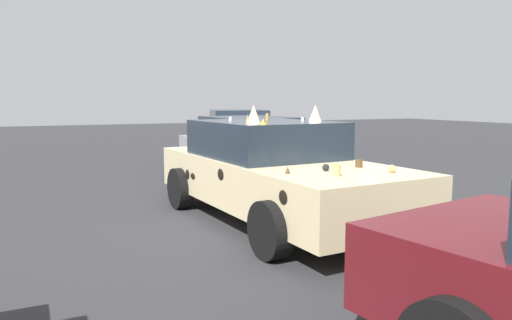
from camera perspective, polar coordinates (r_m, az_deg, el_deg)
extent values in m
plane|color=#2D2D30|center=(6.94, 2.27, -7.27)|extent=(60.00, 60.00, 0.00)
cube|color=beige|center=(6.81, 2.29, -2.43)|extent=(4.68, 2.11, 0.63)
cube|color=#1E2833|center=(7.00, 1.07, 2.57)|extent=(2.16, 1.79, 0.52)
cylinder|color=black|center=(6.33, 16.25, -5.91)|extent=(0.67, 0.27, 0.65)
cylinder|color=black|center=(5.22, 1.66, -8.39)|extent=(0.67, 0.27, 0.65)
cylinder|color=black|center=(8.52, 2.66, -2.32)|extent=(0.67, 0.27, 0.65)
cylinder|color=black|center=(7.74, -9.07, -3.37)|extent=(0.67, 0.27, 0.65)
ellipsoid|color=black|center=(6.48, 14.22, -2.54)|extent=(0.20, 0.03, 0.12)
ellipsoid|color=black|center=(6.28, -4.28, -1.74)|extent=(0.18, 0.03, 0.15)
ellipsoid|color=black|center=(8.30, 3.27, -0.45)|extent=(0.14, 0.03, 0.13)
ellipsoid|color=black|center=(7.36, 8.07, -1.47)|extent=(0.11, 0.03, 0.11)
ellipsoid|color=black|center=(7.43, -8.22, -1.71)|extent=(0.16, 0.03, 0.15)
ellipsoid|color=black|center=(7.72, -8.98, -2.46)|extent=(0.18, 0.03, 0.12)
ellipsoid|color=black|center=(4.94, 3.26, -4.49)|extent=(0.16, 0.03, 0.15)
ellipsoid|color=black|center=(8.41, 2.82, -0.44)|extent=(0.18, 0.03, 0.14)
ellipsoid|color=black|center=(7.22, -7.59, -1.93)|extent=(0.18, 0.03, 0.10)
cylinder|color=#51381E|center=(5.98, 12.23, -0.42)|extent=(0.12, 0.12, 0.09)
cylinder|color=tan|center=(5.22, 9.60, -1.23)|extent=(0.12, 0.12, 0.13)
cone|color=#51381E|center=(5.35, 3.81, -1.21)|extent=(0.07, 0.07, 0.08)
sphere|color=black|center=(5.60, 8.36, -0.90)|extent=(0.08, 0.08, 0.08)
cone|color=silver|center=(4.93, 13.55, -1.97)|extent=(0.10, 0.10, 0.11)
sphere|color=tan|center=(5.64, 15.99, -1.00)|extent=(0.09, 0.09, 0.09)
cylinder|color=#A87A38|center=(7.32, 1.34, 5.20)|extent=(0.07, 0.07, 0.10)
cone|color=orange|center=(5.99, 0.86, 4.63)|extent=(0.09, 0.09, 0.07)
cylinder|color=silver|center=(7.05, 5.61, 4.89)|extent=(0.06, 0.06, 0.05)
cone|color=#A87A38|center=(6.46, -1.00, 4.99)|extent=(0.09, 0.09, 0.11)
cylinder|color=silver|center=(7.22, -3.09, 4.98)|extent=(0.05, 0.05, 0.05)
cone|color=beige|center=(6.77, 7.11, 5.57)|extent=(0.19, 0.19, 0.24)
cone|color=beige|center=(6.24, -0.29, 5.50)|extent=(0.19, 0.19, 0.24)
cube|color=gray|center=(10.23, -1.06, 0.72)|extent=(4.27, 1.83, 0.60)
cube|color=#1E2833|center=(10.10, -0.85, 3.78)|extent=(2.00, 1.63, 0.50)
cylinder|color=black|center=(11.14, -8.05, -0.11)|extent=(0.67, 0.24, 0.67)
cylinder|color=black|center=(11.81, 0.10, 0.36)|extent=(0.67, 0.24, 0.67)
cylinder|color=black|center=(8.72, -2.62, -2.06)|extent=(0.67, 0.24, 0.67)
cylinder|color=black|center=(9.56, 7.11, -1.30)|extent=(0.67, 0.24, 0.67)
cube|color=gray|center=(14.19, -1.98, 2.52)|extent=(4.30, 2.62, 0.66)
cube|color=#1E2833|center=(14.37, -2.13, 4.96)|extent=(2.17, 1.97, 0.53)
cylinder|color=black|center=(13.17, 2.60, 0.92)|extent=(0.64, 0.36, 0.61)
cylinder|color=black|center=(12.88, -4.97, 0.76)|extent=(0.64, 0.36, 0.61)
cylinder|color=black|center=(15.59, 0.50, 1.89)|extent=(0.64, 0.36, 0.61)
cylinder|color=black|center=(15.35, -5.91, 1.77)|extent=(0.64, 0.36, 0.61)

